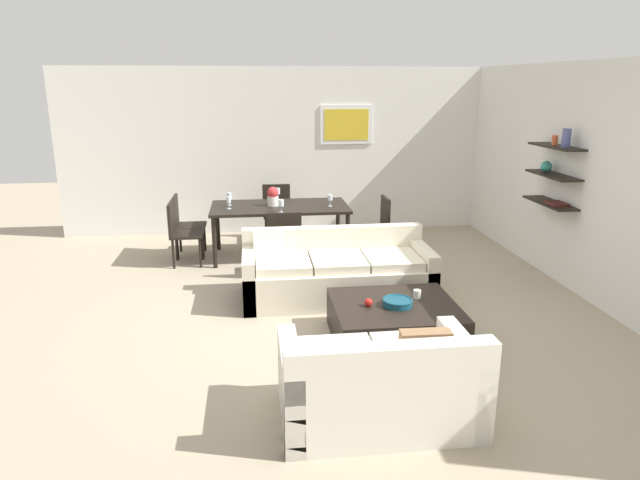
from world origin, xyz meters
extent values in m
plane|color=tan|center=(0.00, 0.00, 0.00)|extent=(18.00, 18.00, 0.00)
cube|color=silver|center=(0.30, 3.53, 1.35)|extent=(8.40, 0.06, 2.70)
cube|color=white|center=(0.75, 3.48, 1.78)|extent=(0.86, 0.02, 0.63)
cube|color=gold|center=(0.75, 3.47, 1.78)|extent=(0.73, 0.01, 0.50)
cube|color=silver|center=(3.03, 0.60, 1.35)|extent=(0.06, 8.20, 2.70)
cube|color=black|center=(2.86, 0.66, 1.70)|extent=(0.28, 0.90, 0.02)
cube|color=black|center=(2.86, 0.66, 1.35)|extent=(0.28, 0.90, 0.02)
cube|color=black|center=(2.86, 0.66, 1.00)|extent=(0.28, 0.90, 0.02)
cylinder|color=#4C518C|center=(2.86, 0.46, 1.82)|extent=(0.10, 0.10, 0.22)
sphere|color=teal|center=(2.86, 0.84, 1.43)|extent=(0.14, 0.14, 0.14)
cylinder|color=#D85933|center=(2.86, 0.71, 1.77)|extent=(0.07, 0.07, 0.12)
cube|color=#4C1E19|center=(2.86, 0.51, 1.03)|extent=(0.20, 0.28, 0.03)
cube|color=beige|center=(0.12, 0.30, 0.21)|extent=(2.18, 0.90, 0.42)
cube|color=beige|center=(0.12, 0.67, 0.60)|extent=(2.18, 0.16, 0.36)
cube|color=beige|center=(-0.89, 0.30, 0.30)|extent=(0.14, 0.90, 0.60)
cube|color=beige|center=(1.14, 0.30, 0.30)|extent=(0.14, 0.90, 0.60)
cube|color=beige|center=(-0.51, 0.26, 0.47)|extent=(0.61, 0.70, 0.10)
cube|color=beige|center=(0.12, 0.26, 0.47)|extent=(0.61, 0.70, 0.10)
cube|color=beige|center=(0.76, 0.26, 0.47)|extent=(0.61, 0.70, 0.10)
cube|color=white|center=(-0.65, 0.49, 0.60)|extent=(0.36, 0.12, 0.36)
cube|color=silver|center=(0.06, -2.14, 0.21)|extent=(1.45, 0.90, 0.42)
cube|color=silver|center=(0.06, -2.51, 0.60)|extent=(1.45, 0.16, 0.36)
cube|color=silver|center=(0.71, -2.14, 0.30)|extent=(0.14, 0.90, 0.60)
cube|color=silver|center=(-0.60, -2.14, 0.30)|extent=(0.14, 0.90, 0.60)
cube|color=silver|center=(0.35, -2.10, 0.47)|extent=(0.57, 0.70, 0.10)
cube|color=silver|center=(-0.23, -2.10, 0.47)|extent=(0.57, 0.70, 0.10)
cube|color=#99724C|center=(0.34, -2.33, 0.60)|extent=(0.36, 0.13, 0.36)
cube|color=black|center=(0.51, -0.86, 0.19)|extent=(1.20, 1.06, 0.38)
cylinder|color=navy|center=(0.52, -0.91, 0.41)|extent=(0.29, 0.29, 0.06)
torus|color=navy|center=(0.52, -0.91, 0.44)|extent=(0.29, 0.29, 0.02)
cylinder|color=silver|center=(0.77, -0.74, 0.42)|extent=(0.08, 0.08, 0.08)
sphere|color=red|center=(0.24, -0.89, 0.42)|extent=(0.08, 0.08, 0.08)
cube|color=black|center=(-0.44, 2.07, 0.73)|extent=(1.95, 1.00, 0.04)
cylinder|color=black|center=(-1.36, 1.63, 0.35)|extent=(0.06, 0.06, 0.71)
cylinder|color=black|center=(0.47, 1.63, 0.35)|extent=(0.06, 0.06, 0.71)
cylinder|color=black|center=(-1.36, 2.51, 0.35)|extent=(0.06, 0.06, 0.71)
cylinder|color=black|center=(0.47, 2.51, 0.35)|extent=(0.06, 0.06, 0.71)
cube|color=black|center=(0.85, 1.85, 0.43)|extent=(0.44, 0.44, 0.04)
cube|color=black|center=(1.05, 1.85, 0.67)|extent=(0.04, 0.44, 0.43)
cylinder|color=black|center=(0.67, 2.03, 0.21)|extent=(0.04, 0.04, 0.41)
cylinder|color=black|center=(0.67, 1.67, 0.21)|extent=(0.04, 0.04, 0.41)
cylinder|color=black|center=(1.03, 2.03, 0.21)|extent=(0.04, 0.04, 0.41)
cylinder|color=black|center=(1.03, 1.67, 0.21)|extent=(0.04, 0.04, 0.41)
cube|color=black|center=(-0.44, 2.89, 0.43)|extent=(0.44, 0.44, 0.04)
cube|color=black|center=(-0.44, 3.09, 0.67)|extent=(0.44, 0.04, 0.43)
cylinder|color=black|center=(-0.62, 2.71, 0.21)|extent=(0.04, 0.04, 0.41)
cylinder|color=black|center=(-0.26, 2.71, 0.21)|extent=(0.04, 0.04, 0.41)
cylinder|color=black|center=(-0.62, 3.07, 0.21)|extent=(0.04, 0.04, 0.41)
cylinder|color=black|center=(-0.26, 3.07, 0.21)|extent=(0.04, 0.04, 0.41)
cube|color=black|center=(-1.74, 1.85, 0.43)|extent=(0.44, 0.44, 0.04)
cube|color=black|center=(-1.94, 1.85, 0.67)|extent=(0.04, 0.44, 0.43)
cylinder|color=black|center=(-1.56, 1.67, 0.21)|extent=(0.04, 0.04, 0.41)
cylinder|color=black|center=(-1.56, 2.03, 0.21)|extent=(0.04, 0.04, 0.41)
cylinder|color=black|center=(-1.92, 1.67, 0.21)|extent=(0.04, 0.04, 0.41)
cylinder|color=black|center=(-1.92, 2.03, 0.21)|extent=(0.04, 0.04, 0.41)
cube|color=black|center=(-0.44, 1.25, 0.43)|extent=(0.44, 0.44, 0.04)
cube|color=black|center=(-0.44, 1.05, 0.67)|extent=(0.44, 0.04, 0.43)
cylinder|color=black|center=(-0.26, 1.43, 0.21)|extent=(0.04, 0.04, 0.41)
cylinder|color=black|center=(-0.62, 1.43, 0.21)|extent=(0.04, 0.04, 0.41)
cylinder|color=black|center=(-0.26, 1.07, 0.21)|extent=(0.04, 0.04, 0.41)
cylinder|color=black|center=(-0.62, 1.07, 0.21)|extent=(0.04, 0.04, 0.41)
cube|color=black|center=(-1.74, 2.30, 0.43)|extent=(0.44, 0.44, 0.04)
cube|color=black|center=(-1.94, 2.30, 0.67)|extent=(0.04, 0.44, 0.43)
cylinder|color=black|center=(-1.56, 2.12, 0.21)|extent=(0.04, 0.04, 0.41)
cylinder|color=black|center=(-1.56, 2.48, 0.21)|extent=(0.04, 0.04, 0.41)
cylinder|color=black|center=(-1.92, 2.12, 0.21)|extent=(0.04, 0.04, 0.41)
cylinder|color=black|center=(-1.92, 2.48, 0.21)|extent=(0.04, 0.04, 0.41)
cylinder|color=silver|center=(-1.15, 2.20, 0.75)|extent=(0.06, 0.06, 0.01)
cylinder|color=silver|center=(-1.15, 2.20, 0.80)|extent=(0.01, 0.01, 0.08)
cylinder|color=silver|center=(-1.15, 2.20, 0.88)|extent=(0.07, 0.07, 0.09)
cylinder|color=silver|center=(-0.44, 1.63, 0.75)|extent=(0.06, 0.06, 0.01)
cylinder|color=silver|center=(-0.44, 1.63, 0.80)|extent=(0.01, 0.01, 0.08)
cylinder|color=silver|center=(-0.44, 1.63, 0.88)|extent=(0.07, 0.07, 0.09)
cylinder|color=silver|center=(-0.44, 2.51, 0.75)|extent=(0.06, 0.06, 0.01)
cylinder|color=silver|center=(-0.44, 2.51, 0.79)|extent=(0.01, 0.01, 0.08)
cylinder|color=silver|center=(-0.44, 2.51, 0.88)|extent=(0.06, 0.06, 0.09)
cylinder|color=silver|center=(-1.15, 1.95, 0.75)|extent=(0.06, 0.06, 0.01)
cylinder|color=silver|center=(-1.15, 1.95, 0.80)|extent=(0.01, 0.01, 0.08)
cylinder|color=silver|center=(-1.15, 1.95, 0.88)|extent=(0.06, 0.06, 0.09)
cylinder|color=silver|center=(0.27, 1.95, 0.75)|extent=(0.06, 0.06, 0.01)
cylinder|color=silver|center=(0.27, 1.95, 0.80)|extent=(0.01, 0.01, 0.08)
cylinder|color=silver|center=(0.27, 1.95, 0.88)|extent=(0.07, 0.07, 0.08)
cylinder|color=silver|center=(-0.54, 2.08, 0.82)|extent=(0.16, 0.16, 0.13)
sphere|color=red|center=(-0.54, 2.08, 0.94)|extent=(0.16, 0.16, 0.16)
camera|label=1|loc=(-0.83, -5.83, 2.46)|focal=31.65mm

